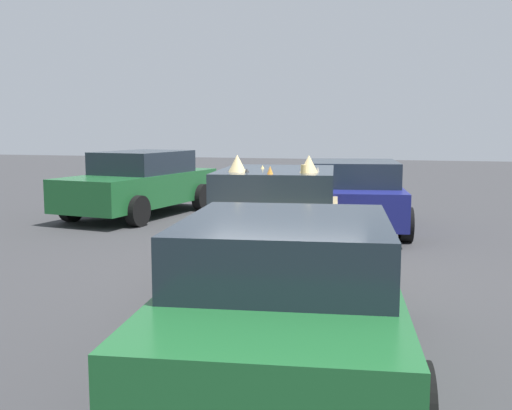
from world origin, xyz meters
TOP-DOWN VIEW (x-y plane):
  - ground_plane at (0.00, 0.00)m, footprint 60.00×60.00m
  - art_car_decorated at (0.04, 0.00)m, footprint 4.89×2.53m
  - parked_sedan_near_left at (-3.78, -1.00)m, footprint 4.35×2.37m
  - parked_sedan_behind_left at (3.51, -0.73)m, footprint 4.28×2.48m
  - parked_sedan_far_left at (4.24, 4.21)m, footprint 4.59×2.43m

SIDE VIEW (x-z plane):
  - ground_plane at x=0.00m, z-range 0.00..0.00m
  - parked_sedan_near_left at x=-3.78m, z-range 0.01..1.34m
  - parked_sedan_behind_left at x=3.51m, z-range 0.01..1.40m
  - art_car_decorated at x=0.04m, z-range -0.11..1.55m
  - parked_sedan_far_left at x=4.24m, z-range 0.01..1.50m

